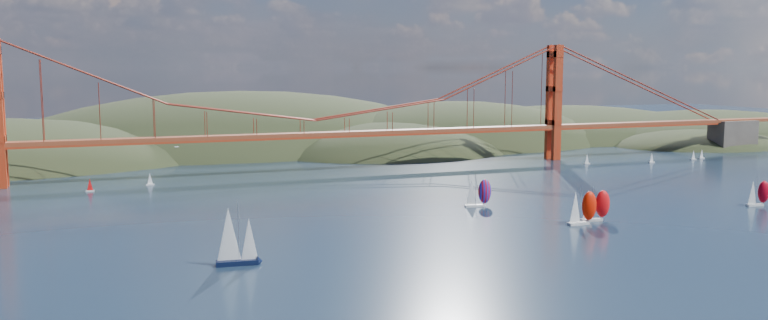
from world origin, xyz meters
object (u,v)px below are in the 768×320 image
(racer_0, at_px, (582,207))
(racer_2, at_px, (758,193))
(sloop_navy, at_px, (235,237))
(racer_rwb, at_px, (478,192))
(racer_1, at_px, (595,205))

(racer_0, relative_size, racer_2, 1.16)
(racer_0, bearing_deg, racer_2, 0.86)
(racer_0, bearing_deg, sloop_navy, -177.12)
(sloop_navy, xyz_separation_m, racer_2, (169.58, 12.60, -2.13))
(racer_rwb, bearing_deg, racer_1, -48.84)
(racer_rwb, bearing_deg, racer_0, -59.40)
(racer_0, xyz_separation_m, racer_2, (70.17, 3.75, -0.68))
(racer_0, relative_size, racer_1, 1.05)
(racer_rwb, bearing_deg, racer_2, -12.33)
(sloop_navy, height_order, racer_2, sloop_navy)
(racer_1, height_order, racer_rwb, racer_1)
(racer_0, distance_m, racer_rwb, 37.73)
(racer_1, relative_size, racer_rwb, 1.01)
(racer_1, height_order, racer_2, racer_1)
(racer_0, height_order, racer_rwb, racer_0)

